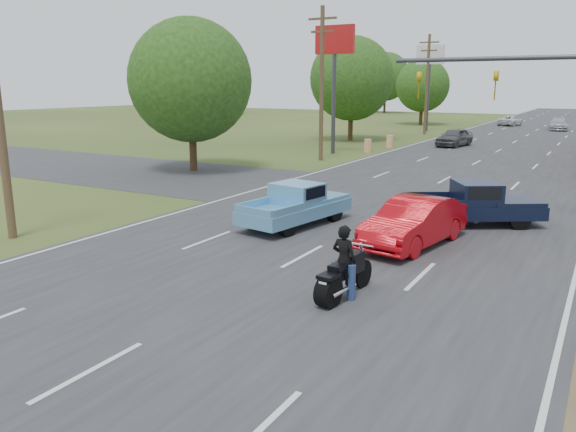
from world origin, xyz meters
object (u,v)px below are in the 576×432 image
Objects in this scene: distant_car_white at (510,121)px; motorcycle at (342,278)px; blue_pickup at (297,204)px; distant_car_silver at (559,124)px; red_convertible at (414,223)px; distant_car_grey at (454,137)px; navy_pickup at (476,203)px; rider at (344,264)px.

motorcycle is at bearing 105.23° from distant_car_white.
blue_pickup reaches higher than distant_car_silver.
red_convertible is 1.96× the size of motorcycle.
red_convertible is 31.31m from distant_car_grey.
red_convertible is 59.32m from distant_car_white.
navy_pickup reaches higher than distant_car_white.
rider is at bearing 90.00° from motorcycle.
navy_pickup is 50.10m from distant_car_silver.
distant_car_white is (-6.27, 64.25, -0.26)m from rider.
distant_car_white reaches higher than motorcycle.
navy_pickup reaches higher than distant_car_silver.
red_convertible is 0.91× the size of navy_pickup.
distant_car_silver is (5.93, 23.25, -0.06)m from distant_car_grey.
motorcycle is 36.54m from distant_car_grey.
motorcycle is 7.42m from blue_pickup.
blue_pickup is at bearing -77.13° from distant_car_grey.
red_convertible is 5.27m from rider.
navy_pickup is at bearing 39.31° from blue_pickup.
motorcycle is at bearing -38.77° from navy_pickup.
distant_car_grey is 23.99m from distant_car_silver.
motorcycle is 0.54× the size of distant_car_white.
rider reaches higher than motorcycle.
navy_pickup is at bearing 89.29° from motorcycle.
red_convertible reaches higher than distant_car_grey.
rider is (-0.04, -5.27, 0.10)m from red_convertible.
rider is 0.39× the size of distant_car_grey.
motorcycle is 64.62m from distant_car_white.
blue_pickup is 30.16m from distant_car_grey.
distant_car_grey is at bearing 163.77° from navy_pickup.
red_convertible is at bearing -47.63° from navy_pickup.
rider reaches higher than distant_car_white.
distant_car_grey is (-6.27, 36.00, 0.23)m from motorcycle.
motorcycle is 1.37× the size of rider.
distant_car_grey is at bearing 102.53° from blue_pickup.
red_convertible is at bearing -68.86° from distant_car_grey.
navy_pickup is at bearing -65.05° from distant_car_grey.
rider is 0.40× the size of distant_car_white.
distant_car_silver reaches higher than motorcycle.
motorcycle is 0.49× the size of distant_car_silver.
navy_pickup is 1.17× the size of distant_car_white.
rider is 0.35× the size of blue_pickup.
blue_pickup is at bearing -45.88° from rider.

